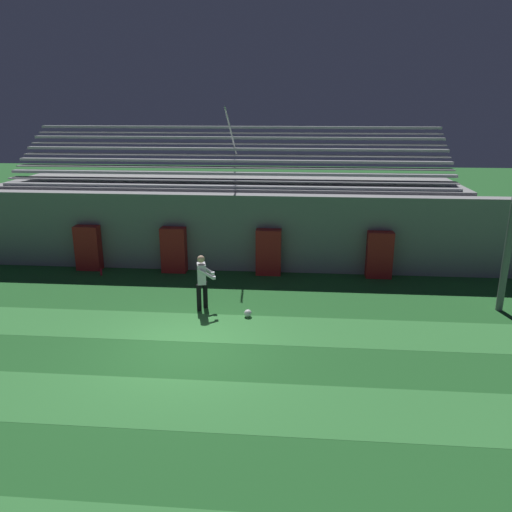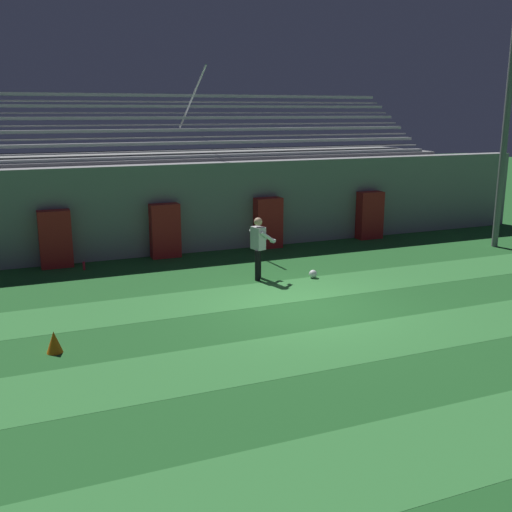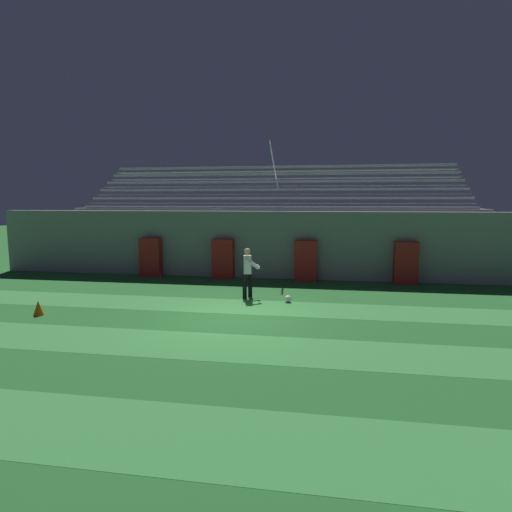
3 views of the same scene
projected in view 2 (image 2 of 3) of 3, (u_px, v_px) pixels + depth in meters
ground_plane at (303, 307)px, 13.76m from camera, size 80.00×80.00×0.00m
turf_stripe_near at (497, 432)px, 8.37m from camera, size 28.00×1.82×0.01m
turf_stripe_mid at (358, 342)px, 11.64m from camera, size 28.00×1.82×0.01m
turf_stripe_far at (280, 292)px, 14.91m from camera, size 28.00×1.82×0.01m
back_wall at (213, 206)px, 19.27m from camera, size 24.00×0.60×2.80m
padding_pillar_gate_left at (165, 231)px, 18.27m from camera, size 0.89×0.44×1.65m
padding_pillar_gate_right at (268, 223)px, 19.55m from camera, size 0.89×0.44×1.65m
padding_pillar_far_left at (55, 239)px, 17.08m from camera, size 0.89×0.44×1.65m
padding_pillar_far_right at (370, 215)px, 20.99m from camera, size 0.89×0.44×1.65m
bleacher_stand at (189, 193)px, 21.66m from camera, size 18.00×4.75×5.83m
floodlight_pole at (511, 73)px, 18.61m from camera, size 0.90×0.36×8.89m
goalkeeper at (259, 244)px, 15.83m from camera, size 0.61×0.67×1.67m
soccer_ball at (313, 274)px, 16.12m from camera, size 0.22×0.22×0.22m
traffic_cone at (54, 342)px, 11.10m from camera, size 0.30×0.30×0.42m
water_bottle at (84, 266)px, 16.93m from camera, size 0.07×0.07×0.24m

